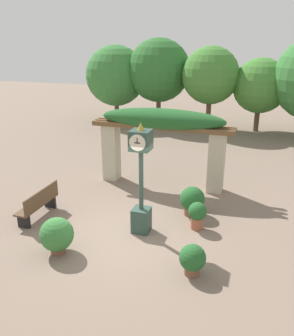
{
  "coord_description": "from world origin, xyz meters",
  "views": [
    {
      "loc": [
        3.22,
        -7.87,
        5.0
      ],
      "look_at": [
        0.4,
        0.79,
        1.68
      ],
      "focal_mm": 38.0,
      "sensor_mm": 36.0,
      "label": 1
    }
  ],
  "objects_px": {
    "potted_plant_far_right": "(192,200)",
    "park_bench": "(39,204)",
    "potted_plant_near_left": "(192,259)",
    "potted_plant_near_right": "(57,235)",
    "pedestal_clock": "(141,181)",
    "potted_plant_far_left": "(197,214)"
  },
  "relations": [
    {
      "from": "potted_plant_far_right",
      "to": "park_bench",
      "type": "relative_size",
      "value": 0.53
    },
    {
      "from": "potted_plant_near_left",
      "to": "potted_plant_near_right",
      "type": "height_order",
      "value": "potted_plant_near_right"
    },
    {
      "from": "pedestal_clock",
      "to": "potted_plant_far_left",
      "type": "distance_m",
      "value": 1.88
    },
    {
      "from": "potted_plant_far_left",
      "to": "potted_plant_far_right",
      "type": "xyz_separation_m",
      "value": [
        -0.3,
        0.77,
        0.03
      ]
    },
    {
      "from": "park_bench",
      "to": "pedestal_clock",
      "type": "bearing_deg",
      "value": 93.01
    },
    {
      "from": "potted_plant_far_right",
      "to": "potted_plant_far_left",
      "type": "bearing_deg",
      "value": -68.95
    },
    {
      "from": "potted_plant_near_right",
      "to": "park_bench",
      "type": "xyz_separation_m",
      "value": [
        -1.51,
        1.47,
        -0.05
      ]
    },
    {
      "from": "potted_plant_far_right",
      "to": "potted_plant_near_right",
      "type": "bearing_deg",
      "value": -132.19
    },
    {
      "from": "potted_plant_far_left",
      "to": "park_bench",
      "type": "height_order",
      "value": "park_bench"
    },
    {
      "from": "potted_plant_near_right",
      "to": "park_bench",
      "type": "bearing_deg",
      "value": 135.79
    },
    {
      "from": "potted_plant_far_right",
      "to": "park_bench",
      "type": "height_order",
      "value": "same"
    },
    {
      "from": "pedestal_clock",
      "to": "potted_plant_near_left",
      "type": "height_order",
      "value": "pedestal_clock"
    },
    {
      "from": "potted_plant_near_right",
      "to": "potted_plant_far_right",
      "type": "height_order",
      "value": "potted_plant_near_right"
    },
    {
      "from": "pedestal_clock",
      "to": "potted_plant_far_left",
      "type": "relative_size",
      "value": 3.9
    },
    {
      "from": "potted_plant_far_left",
      "to": "potted_plant_near_right",
      "type": "bearing_deg",
      "value": -143.46
    },
    {
      "from": "potted_plant_near_right",
      "to": "potted_plant_near_left",
      "type": "bearing_deg",
      "value": 3.08
    },
    {
      "from": "potted_plant_far_left",
      "to": "pedestal_clock",
      "type": "bearing_deg",
      "value": -156.15
    },
    {
      "from": "pedestal_clock",
      "to": "potted_plant_far_left",
      "type": "xyz_separation_m",
      "value": [
        1.42,
        0.63,
        -1.05
      ]
    },
    {
      "from": "potted_plant_near_left",
      "to": "park_bench",
      "type": "bearing_deg",
      "value": 165.09
    },
    {
      "from": "potted_plant_near_left",
      "to": "potted_plant_far_right",
      "type": "relative_size",
      "value": 0.82
    },
    {
      "from": "pedestal_clock",
      "to": "park_bench",
      "type": "bearing_deg",
      "value": -176.99
    },
    {
      "from": "potted_plant_far_left",
      "to": "park_bench",
      "type": "bearing_deg",
      "value": -170.11
    }
  ]
}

